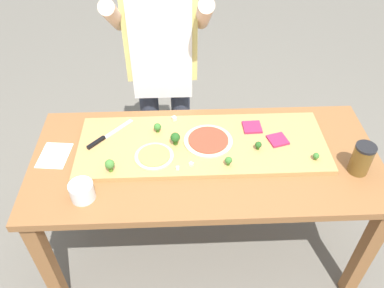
% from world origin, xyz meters
% --- Properties ---
extents(ground_plane, '(8.00, 8.00, 0.00)m').
position_xyz_m(ground_plane, '(0.00, 0.00, 0.00)').
color(ground_plane, '#6B665B').
extents(prep_table, '(1.74, 0.78, 0.79)m').
position_xyz_m(prep_table, '(0.00, 0.00, 0.69)').
color(prep_table, brown).
rests_on(prep_table, ground).
extents(cutting_board, '(1.27, 0.45, 0.02)m').
position_xyz_m(cutting_board, '(-0.01, 0.08, 0.80)').
color(cutting_board, tan).
rests_on(cutting_board, prep_table).
extents(chefs_knife, '(0.22, 0.24, 0.02)m').
position_xyz_m(chefs_knife, '(-0.52, 0.13, 0.82)').
color(chefs_knife, '#B7BABF').
rests_on(chefs_knife, cutting_board).
extents(pizza_whole_tomato_red, '(0.25, 0.25, 0.02)m').
position_xyz_m(pizza_whole_tomato_red, '(0.02, 0.09, 0.82)').
color(pizza_whole_tomato_red, beige).
rests_on(pizza_whole_tomato_red, cutting_board).
extents(pizza_whole_pesto_green, '(0.19, 0.19, 0.02)m').
position_xyz_m(pizza_whole_pesto_green, '(-0.26, -0.02, 0.82)').
color(pizza_whole_pesto_green, beige).
rests_on(pizza_whole_pesto_green, cutting_board).
extents(pizza_slice_near_left, '(0.10, 0.10, 0.01)m').
position_xyz_m(pizza_slice_near_left, '(0.26, 0.18, 0.82)').
color(pizza_slice_near_left, '#9E234C').
rests_on(pizza_slice_near_left, cutting_board).
extents(pizza_slice_near_right, '(0.11, 0.11, 0.01)m').
position_xyz_m(pizza_slice_near_right, '(0.38, 0.08, 0.82)').
color(pizza_slice_near_right, '#9E234C').
rests_on(pizza_slice_near_right, cutting_board).
extents(broccoli_floret_back_left, '(0.05, 0.05, 0.07)m').
position_xyz_m(broccoli_floret_back_left, '(-0.15, 0.07, 0.86)').
color(broccoli_floret_back_left, '#2C5915').
rests_on(broccoli_floret_back_left, cutting_board).
extents(broccoli_floret_front_left, '(0.03, 0.03, 0.05)m').
position_xyz_m(broccoli_floret_front_left, '(0.26, 0.02, 0.84)').
color(broccoli_floret_front_left, '#2C5915').
rests_on(broccoli_floret_front_left, cutting_board).
extents(broccoli_floret_center_right, '(0.04, 0.04, 0.05)m').
position_xyz_m(broccoli_floret_center_right, '(-0.24, 0.17, 0.84)').
color(broccoli_floret_center_right, '#3F7220').
rests_on(broccoli_floret_center_right, cutting_board).
extents(broccoli_floret_center_left, '(0.04, 0.04, 0.05)m').
position_xyz_m(broccoli_floret_center_left, '(0.10, -0.08, 0.84)').
color(broccoli_floret_center_left, '#3F7220').
rests_on(broccoli_floret_center_left, cutting_board).
extents(broccoli_floret_back_right, '(0.05, 0.05, 0.07)m').
position_xyz_m(broccoli_floret_back_right, '(-0.46, -0.10, 0.85)').
color(broccoli_floret_back_right, '#487A23').
rests_on(broccoli_floret_back_right, cutting_board).
extents(broccoli_floret_front_mid, '(0.03, 0.03, 0.04)m').
position_xyz_m(broccoli_floret_front_mid, '(0.53, -0.07, 0.84)').
color(broccoli_floret_front_mid, '#3F7220').
rests_on(broccoli_floret_front_mid, cutting_board).
extents(cheese_crumble_a, '(0.02, 0.02, 0.02)m').
position_xyz_m(cheese_crumble_a, '(-0.08, -0.08, 0.82)').
color(cheese_crumble_a, silver).
rests_on(cheese_crumble_a, cutting_board).
extents(cheese_crumble_b, '(0.03, 0.03, 0.02)m').
position_xyz_m(cheese_crumble_b, '(-0.16, 0.27, 0.82)').
color(cheese_crumble_b, silver).
rests_on(cheese_crumble_b, cutting_board).
extents(cheese_crumble_c, '(0.02, 0.02, 0.02)m').
position_xyz_m(cheese_crumble_c, '(-0.14, -0.10, 0.82)').
color(cheese_crumble_c, white).
rests_on(cheese_crumble_c, cutting_board).
extents(flour_cup, '(0.11, 0.11, 0.09)m').
position_xyz_m(flour_cup, '(-0.57, -0.24, 0.83)').
color(flour_cup, white).
rests_on(flour_cup, prep_table).
extents(sauce_jar, '(0.10, 0.10, 0.16)m').
position_xyz_m(sauce_jar, '(0.72, -0.13, 0.87)').
color(sauce_jar, brown).
rests_on(sauce_jar, prep_table).
extents(recipe_note, '(0.16, 0.20, 0.00)m').
position_xyz_m(recipe_note, '(-0.76, 0.04, 0.79)').
color(recipe_note, white).
rests_on(recipe_note, prep_table).
extents(cook_center, '(0.54, 0.39, 1.67)m').
position_xyz_m(cook_center, '(-0.22, 0.62, 1.00)').
color(cook_center, '#333847').
rests_on(cook_center, ground).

